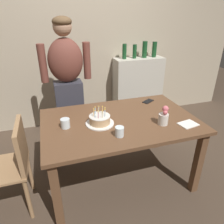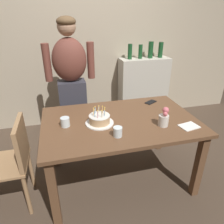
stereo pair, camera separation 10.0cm
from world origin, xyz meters
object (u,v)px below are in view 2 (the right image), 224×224
object	(u,v)px
water_glass_near	(118,132)
dining_chair	(13,158)
napkin_stack	(189,126)
person_man_bearded	(72,85)
flower_vase	(164,118)
water_glass_far	(65,122)
birthday_cake	(99,120)
cell_phone	(151,102)

from	to	relation	value
water_glass_near	dining_chair	bearing A→B (deg)	166.74
napkin_stack	dining_chair	world-z (taller)	dining_chair
water_glass_near	person_man_bearded	xyz separation A→B (m)	(-0.29, 1.09, 0.09)
flower_vase	dining_chair	xyz separation A→B (m)	(-1.37, 0.15, -0.30)
flower_vase	water_glass_near	bearing A→B (deg)	-171.62
water_glass_far	dining_chair	size ratio (longest dim) A/B	0.10
water_glass_far	flower_vase	xyz separation A→B (m)	(0.88, -0.22, 0.03)
birthday_cake	dining_chair	distance (m)	0.85
napkin_stack	water_glass_far	bearing A→B (deg)	165.02
person_man_bearded	water_glass_far	bearing A→B (deg)	80.98
birthday_cake	water_glass_near	size ratio (longest dim) A/B	3.15
water_glass_near	cell_phone	xyz separation A→B (m)	(0.57, 0.60, -0.04)
water_glass_near	water_glass_far	xyz separation A→B (m)	(-0.42, 0.28, 0.00)
water_glass_near	person_man_bearded	size ratio (longest dim) A/B	0.05
water_glass_far	cell_phone	xyz separation A→B (m)	(1.00, 0.32, -0.04)
flower_vase	person_man_bearded	size ratio (longest dim) A/B	0.11
cell_phone	flower_vase	size ratio (longest dim) A/B	0.76
cell_phone	flower_vase	distance (m)	0.55
water_glass_far	cell_phone	distance (m)	1.05
person_man_bearded	water_glass_near	bearing A→B (deg)	105.11
water_glass_near	person_man_bearded	bearing A→B (deg)	105.11
birthday_cake	water_glass_far	xyz separation A→B (m)	(-0.32, 0.03, 0.00)
water_glass_near	flower_vase	distance (m)	0.47
water_glass_near	flower_vase	size ratio (longest dim) A/B	0.45
cell_phone	napkin_stack	world-z (taller)	same
cell_phone	person_man_bearded	size ratio (longest dim) A/B	0.09
dining_chair	person_man_bearded	bearing A→B (deg)	144.90
person_man_bearded	dining_chair	xyz separation A→B (m)	(-0.62, -0.88, -0.36)
water_glass_far	napkin_stack	world-z (taller)	water_glass_far
birthday_cake	person_man_bearded	size ratio (longest dim) A/B	0.16
water_glass_far	person_man_bearded	size ratio (longest dim) A/B	0.05
cell_phone	person_man_bearded	world-z (taller)	person_man_bearded
water_glass_far	flower_vase	size ratio (longest dim) A/B	0.46
napkin_stack	flower_vase	world-z (taller)	flower_vase
birthday_cake	water_glass_far	size ratio (longest dim) A/B	3.10
birthday_cake	flower_vase	xyz separation A→B (m)	(0.57, -0.19, 0.04)
cell_phone	napkin_stack	distance (m)	0.62
cell_phone	napkin_stack	xyz separation A→B (m)	(0.11, -0.61, 0.00)
water_glass_far	flower_vase	bearing A→B (deg)	-13.84
birthday_cake	person_man_bearded	world-z (taller)	person_man_bearded
flower_vase	cell_phone	bearing A→B (deg)	78.03
water_glass_near	napkin_stack	bearing A→B (deg)	-0.90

